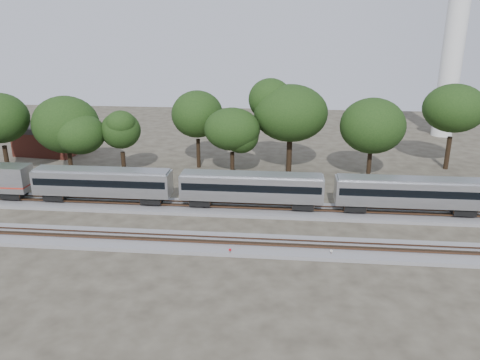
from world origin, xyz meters
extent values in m
plane|color=#383328|center=(0.00, 0.00, 0.00)|extent=(160.00, 160.00, 0.00)
cube|color=slate|center=(0.00, 6.00, 0.20)|extent=(160.00, 5.00, 0.40)
cube|color=brown|center=(0.00, 5.28, 0.66)|extent=(160.00, 0.08, 0.15)
cube|color=brown|center=(0.00, 6.72, 0.66)|extent=(160.00, 0.08, 0.15)
cube|color=slate|center=(0.00, -4.00, 0.20)|extent=(160.00, 5.00, 0.40)
cube|color=brown|center=(0.00, -4.72, 0.66)|extent=(160.00, 0.08, 0.15)
cube|color=brown|center=(0.00, -3.28, 0.66)|extent=(160.00, 0.08, 0.15)
cube|color=black|center=(-29.18, 6.00, 1.19)|extent=(2.63, 2.23, 0.91)
cube|color=silver|center=(-17.00, 6.00, 3.16)|extent=(17.60, 3.03, 3.03)
cube|color=black|center=(-17.00, 6.00, 3.46)|extent=(17.00, 3.08, 0.91)
cube|color=gray|center=(-17.00, 6.00, 4.73)|extent=(17.20, 2.43, 0.35)
cube|color=black|center=(-23.38, 6.00, 1.19)|extent=(2.63, 2.23, 0.91)
cube|color=black|center=(-10.63, 6.00, 1.19)|extent=(2.63, 2.23, 0.91)
cube|color=silver|center=(2.01, 6.00, 3.16)|extent=(17.60, 3.03, 3.03)
cube|color=black|center=(2.01, 6.00, 3.46)|extent=(17.00, 3.08, 0.91)
cube|color=gray|center=(2.01, 6.00, 4.73)|extent=(17.20, 2.43, 0.35)
cube|color=black|center=(-4.37, 6.00, 1.19)|extent=(2.63, 2.23, 0.91)
cube|color=black|center=(8.38, 6.00, 1.19)|extent=(2.63, 2.23, 0.91)
cube|color=silver|center=(21.02, 6.00, 3.16)|extent=(17.60, 3.03, 3.03)
cube|color=black|center=(21.02, 6.00, 3.46)|extent=(17.00, 3.08, 0.91)
cube|color=gray|center=(21.02, 6.00, 4.73)|extent=(17.20, 2.43, 0.35)
cube|color=black|center=(14.64, 6.00, 1.19)|extent=(2.63, 2.23, 0.91)
cube|color=black|center=(27.39, 6.00, 1.19)|extent=(2.63, 2.23, 0.91)
cylinder|color=#512D19|center=(0.79, -6.35, 0.40)|extent=(0.05, 0.05, 0.81)
cylinder|color=red|center=(0.79, -6.35, 0.76)|extent=(0.29, 0.03, 0.29)
cylinder|color=#512D19|center=(10.91, -5.58, 0.40)|extent=(0.05, 0.05, 0.79)
cylinder|color=silver|center=(10.91, -5.58, 0.75)|extent=(0.27, 0.14, 0.28)
cube|color=#512D19|center=(7.99, -5.78, 0.15)|extent=(0.53, 0.35, 0.30)
cylinder|color=silver|center=(38.62, 51.45, 14.60)|extent=(4.17, 4.17, 29.19)
cone|color=silver|center=(38.62, 51.45, 2.09)|extent=(6.67, 6.67, 4.17)
cube|color=maroon|center=(-36.19, 29.85, 2.09)|extent=(11.20, 8.45, 4.17)
cube|color=black|center=(-36.19, 29.85, 4.64)|extent=(11.42, 8.67, 0.94)
cylinder|color=black|center=(-36.01, 16.06, 2.45)|extent=(0.70, 0.70, 4.89)
ellipsoid|color=#193210|center=(-36.01, 16.06, 9.09)|extent=(9.23, 9.23, 7.84)
cylinder|color=black|center=(-26.62, 17.42, 2.16)|extent=(0.70, 0.70, 4.32)
ellipsoid|color=#193210|center=(-26.62, 17.42, 8.02)|extent=(8.14, 8.14, 6.92)
cylinder|color=black|center=(-18.37, 17.77, 1.96)|extent=(0.70, 0.70, 3.92)
ellipsoid|color=#193210|center=(-18.37, 17.77, 7.28)|extent=(7.39, 7.39, 6.28)
cylinder|color=black|center=(-7.94, 23.85, 2.36)|extent=(0.70, 0.70, 4.72)
ellipsoid|color=#193210|center=(-7.94, 23.85, 8.76)|extent=(8.89, 8.89, 7.56)
cylinder|color=black|center=(-1.84, 18.80, 2.04)|extent=(0.70, 0.70, 4.07)
ellipsoid|color=#193210|center=(-1.84, 18.80, 7.57)|extent=(7.68, 7.68, 6.53)
cylinder|color=black|center=(6.68, 21.84, 2.57)|extent=(0.70, 0.70, 5.14)
ellipsoid|color=#193210|center=(6.68, 21.84, 9.55)|extent=(9.70, 9.70, 8.24)
cylinder|color=black|center=(18.38, 19.11, 2.27)|extent=(0.70, 0.70, 4.54)
ellipsoid|color=#193210|center=(18.38, 19.11, 8.42)|extent=(8.55, 8.55, 7.27)
cylinder|color=black|center=(31.96, 26.87, 2.65)|extent=(0.70, 0.70, 5.29)
ellipsoid|color=#193210|center=(31.96, 26.87, 9.83)|extent=(9.98, 9.98, 8.49)
camera|label=1|loc=(5.92, -48.29, 22.36)|focal=35.00mm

